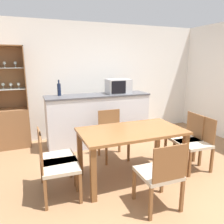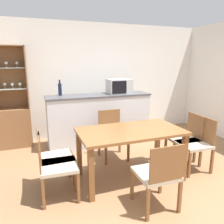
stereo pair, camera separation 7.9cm
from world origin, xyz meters
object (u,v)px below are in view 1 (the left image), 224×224
at_px(dining_chair_side_left_far, 54,158).
at_px(microwave, 118,86).
at_px(dining_table, 131,136).
at_px(wine_bottle, 59,89).
at_px(dining_chair_side_left_near, 57,166).
at_px(dining_chair_side_right_far, 185,138).
at_px(display_cabinet, 11,120).
at_px(dining_chair_side_right_near, 196,143).
at_px(dining_chair_head_far, 112,134).
at_px(dining_chair_head_near, 160,174).

xyz_separation_m(dining_chair_side_left_far, microwave, (1.52, 1.37, 0.76)).
height_order(dining_table, wine_bottle, wine_bottle).
bearing_deg(dining_chair_side_left_near, dining_chair_side_left_far, -177.14).
relative_size(dining_chair_side_right_far, microwave, 1.76).
bearing_deg(display_cabinet, dining_chair_side_left_far, -71.52).
xyz_separation_m(display_cabinet, dining_table, (1.71, -1.97, 0.07)).
relative_size(dining_chair_side_left_far, dining_chair_side_left_near, 1.00).
bearing_deg(dining_chair_side_right_far, microwave, 29.94).
bearing_deg(dining_chair_side_right_near, dining_chair_side_right_far, 3.03).
relative_size(dining_chair_side_right_far, wine_bottle, 2.75).
xyz_separation_m(dining_chair_head_far, microwave, (0.43, 0.74, 0.76)).
height_order(dining_chair_head_far, wine_bottle, wine_bottle).
bearing_deg(dining_chair_side_right_far, dining_chair_head_far, 63.96).
bearing_deg(dining_chair_head_near, display_cabinet, 123.09).
distance_m(display_cabinet, dining_chair_side_left_far, 1.96).
distance_m(display_cabinet, dining_chair_head_far, 2.10).
relative_size(dining_chair_side_right_near, dining_chair_head_far, 1.00).
bearing_deg(dining_chair_side_left_near, wine_bottle, 172.56).
relative_size(dining_table, wine_bottle, 4.85).
bearing_deg(dining_chair_head_far, microwave, -119.38).
height_order(dining_chair_side_left_far, wine_bottle, wine_bottle).
relative_size(dining_chair_head_far, microwave, 1.76).
xyz_separation_m(display_cabinet, dining_chair_side_right_far, (2.81, -1.85, -0.13)).
xyz_separation_m(dining_chair_side_left_far, dining_chair_side_left_near, (0.00, -0.25, 0.00)).
relative_size(dining_chair_side_left_far, dining_chair_side_right_far, 1.00).
bearing_deg(dining_chair_head_near, microwave, 80.26).
bearing_deg(dining_chair_side_right_far, dining_chair_side_right_near, -175.82).
xyz_separation_m(display_cabinet, dining_chair_side_left_far, (0.62, -1.85, -0.13)).
height_order(dining_table, dining_chair_side_left_near, dining_chair_side_left_near).
distance_m(dining_chair_side_left_near, microwave, 2.35).
bearing_deg(dining_chair_head_near, wine_bottle, 108.81).
distance_m(dining_table, dining_chair_side_right_far, 1.12).
bearing_deg(dining_chair_side_left_near, display_cabinet, -160.72).
xyz_separation_m(dining_chair_side_left_near, wine_bottle, (0.32, 1.77, 0.74)).
xyz_separation_m(display_cabinet, dining_chair_side_right_near, (2.81, -2.10, -0.13)).
distance_m(dining_table, wine_bottle, 1.90).
xyz_separation_m(dining_chair_side_left_near, dining_chair_head_far, (1.09, 0.88, 0.00)).
xyz_separation_m(dining_chair_head_near, dining_chair_head_far, (0.00, 1.52, 0.00)).
distance_m(microwave, wine_bottle, 1.21).
relative_size(dining_chair_head_near, wine_bottle, 2.75).
bearing_deg(dining_chair_side_left_far, dining_chair_side_left_near, -1.56).
distance_m(dining_chair_side_right_near, wine_bottle, 2.68).
distance_m(dining_chair_side_right_far, dining_chair_head_far, 1.26).
xyz_separation_m(dining_chair_head_near, wine_bottle, (-0.77, 2.41, 0.74)).
xyz_separation_m(display_cabinet, dining_chair_side_left_near, (0.62, -2.10, -0.13)).
bearing_deg(dining_table, display_cabinet, 130.93).
distance_m(dining_table, dining_chair_side_right_near, 1.12).
height_order(dining_chair_head_near, dining_chair_side_right_near, same).
relative_size(dining_chair_head_near, microwave, 1.76).
bearing_deg(dining_chair_head_far, dining_chair_side_left_near, 39.48).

